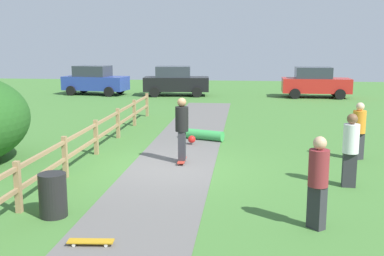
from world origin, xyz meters
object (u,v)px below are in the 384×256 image
object	(u,v)px
parked_car_black	(176,81)
bystander_maroon	(318,178)
trash_bin	(53,195)
skater_fallen	(202,135)
skateboard_loose	(91,241)
bystander_orange	(359,128)
skater_riding	(182,127)
bystander_white	(351,147)
parked_car_blue	(95,80)
parked_car_red	(315,82)

from	to	relation	value
parked_car_black	bystander_maroon	bearing A→B (deg)	-74.65
trash_bin	skater_fallen	xyz separation A→B (m)	(2.32, 7.72, -0.25)
trash_bin	skateboard_loose	bearing A→B (deg)	-46.91
skater_fallen	bystander_orange	bearing A→B (deg)	-23.81
bystander_orange	parked_car_black	bearing A→B (deg)	116.35
skateboard_loose	bystander_maroon	world-z (taller)	bystander_maroon
skater_riding	skateboard_loose	world-z (taller)	skater_riding
bystander_white	bystander_maroon	size ratio (longest dim) A/B	1.01
bystander_maroon	parked_car_black	size ratio (longest dim) A/B	0.41
bystander_orange	parked_car_blue	distance (m)	20.88
skater_fallen	bystander_white	bearing A→B (deg)	-50.84
parked_car_red	trash_bin	bearing A→B (deg)	-110.79
parked_car_black	skater_riding	bearing A→B (deg)	-80.89
skateboard_loose	parked_car_black	size ratio (longest dim) A/B	0.19
trash_bin	parked_car_red	size ratio (longest dim) A/B	0.21
skater_fallen	parked_car_blue	world-z (taller)	parked_car_blue
skater_riding	skateboard_loose	xyz separation A→B (m)	(-0.82, -5.78, -1.00)
skater_riding	skater_fallen	xyz separation A→B (m)	(0.29, 3.24, -0.89)
skater_fallen	parked_car_black	size ratio (longest dim) A/B	0.36
trash_bin	bystander_maroon	xyz separation A→B (m)	(5.22, -0.03, 0.54)
skateboard_loose	parked_car_red	xyz separation A→B (m)	(6.98, 22.88, 0.87)
trash_bin	parked_car_blue	size ratio (longest dim) A/B	0.20
skateboard_loose	bystander_white	bearing A→B (deg)	37.80
skater_riding	parked_car_black	bearing A→B (deg)	99.11
skater_fallen	parked_car_red	world-z (taller)	parked_car_red
bystander_maroon	skater_fallen	bearing A→B (deg)	110.53
trash_bin	parked_car_black	world-z (taller)	parked_car_black
skateboard_loose	parked_car_black	xyz separation A→B (m)	(-1.92, 22.88, 0.87)
bystander_orange	parked_car_black	size ratio (longest dim) A/B	0.40
bystander_orange	parked_car_black	xyz separation A→B (m)	(-7.94, 16.03, 0.01)
parked_car_blue	skateboard_loose	bearing A→B (deg)	-72.18
skateboard_loose	bystander_maroon	xyz separation A→B (m)	(4.01, 1.26, 0.90)
skateboard_loose	bystander_white	size ratio (longest dim) A/B	0.45
trash_bin	parked_car_black	distance (m)	21.60
bystander_orange	bystander_maroon	world-z (taller)	bystander_maroon
skater_riding	parked_car_black	xyz separation A→B (m)	(-2.74, 17.10, -0.13)
trash_bin	bystander_orange	bearing A→B (deg)	37.55
bystander_white	parked_car_black	xyz separation A→B (m)	(-7.10, 18.86, -0.05)
skateboard_loose	parked_car_red	bearing A→B (deg)	73.03
trash_bin	bystander_orange	distance (m)	9.13
skater_fallen	trash_bin	bearing A→B (deg)	-106.70
skater_riding	skater_fallen	size ratio (longest dim) A/B	1.22
trash_bin	parked_car_blue	world-z (taller)	parked_car_blue
skateboard_loose	parked_car_blue	world-z (taller)	parked_car_blue
parked_car_black	bystander_orange	bearing A→B (deg)	-63.65
parked_car_black	bystander_white	bearing A→B (deg)	-69.37
skateboard_loose	parked_car_red	size ratio (longest dim) A/B	0.19
skater_riding	trash_bin	bearing A→B (deg)	-114.35
skateboard_loose	parked_car_black	world-z (taller)	parked_car_black
skater_riding	skater_fallen	bearing A→B (deg)	84.94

